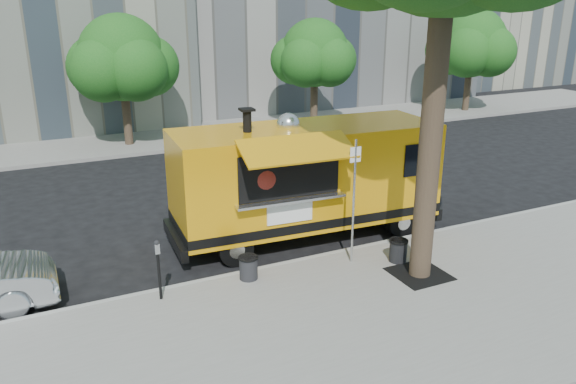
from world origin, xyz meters
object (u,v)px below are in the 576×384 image
object	(u,v)px
far_tree_c	(315,53)
sign_post	(354,194)
far_tree_d	(472,43)
parking_meter	(158,263)
far_tree_b	(121,58)
food_truck	(306,177)
trash_bin_left	(248,267)
trash_bin_right	(398,250)

from	to	relation	value
far_tree_c	sign_post	distance (m)	15.48
far_tree_d	parking_meter	xyz separation A→B (m)	(-21.00, -13.95, -2.91)
far_tree_b	far_tree_c	size ratio (longest dim) A/B	1.06
far_tree_c	food_truck	bearing A→B (deg)	-119.18
trash_bin_left	far_tree_b	bearing A→B (deg)	90.00
parking_meter	far_tree_b	bearing A→B (deg)	81.90
far_tree_d	trash_bin_left	distance (m)	23.79
far_tree_d	sign_post	distance (m)	21.79
far_tree_d	food_truck	xyz separation A→B (m)	(-16.61, -12.03, -2.20)
far_tree_d	trash_bin_right	xyz separation A→B (m)	(-15.44, -14.62, -3.45)
far_tree_c	far_tree_d	world-z (taller)	far_tree_d
food_truck	trash_bin_right	distance (m)	3.10
far_tree_d	parking_meter	size ratio (longest dim) A/B	4.23
far_tree_b	parking_meter	distance (m)	14.48
trash_bin_right	food_truck	bearing A→B (deg)	114.27
trash_bin_left	parking_meter	bearing A→B (deg)	-178.57
far_tree_c	trash_bin_left	size ratio (longest dim) A/B	9.70
far_tree_d	trash_bin_right	world-z (taller)	far_tree_d
far_tree_b	trash_bin_left	distance (m)	14.41
parking_meter	far_tree_c	bearing A→B (deg)	51.34
parking_meter	trash_bin_right	world-z (taller)	parking_meter
far_tree_c	trash_bin_left	distance (m)	16.72
far_tree_c	food_truck	world-z (taller)	far_tree_c
far_tree_b	parking_meter	world-z (taller)	far_tree_b
far_tree_b	trash_bin_right	distance (m)	15.52
far_tree_b	far_tree_d	size ratio (longest dim) A/B	0.97
parking_meter	trash_bin_left	distance (m)	2.07
far_tree_b	trash_bin_right	world-z (taller)	far_tree_b
far_tree_b	trash_bin_right	xyz separation A→B (m)	(3.56, -14.72, -3.39)
sign_post	trash_bin_right	distance (m)	1.79
trash_bin_left	sign_post	bearing A→B (deg)	-5.60
far_tree_b	trash_bin_right	bearing A→B (deg)	-76.40
far_tree_b	trash_bin_left	xyz separation A→B (m)	(-0.00, -14.00, -3.39)
far_tree_c	food_truck	distance (m)	13.70
far_tree_c	far_tree_d	bearing A→B (deg)	1.15
far_tree_d	trash_bin_left	xyz separation A→B (m)	(-19.00, -13.90, -3.45)
parking_meter	food_truck	world-z (taller)	food_truck
parking_meter	trash_bin_left	world-z (taller)	parking_meter
far_tree_d	trash_bin_right	bearing A→B (deg)	-136.56
sign_post	parking_meter	size ratio (longest dim) A/B	2.25
far_tree_c	sign_post	world-z (taller)	far_tree_c
trash_bin_right	sign_post	bearing A→B (deg)	155.20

